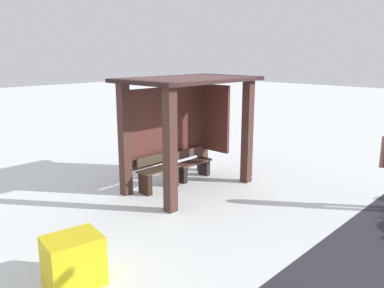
# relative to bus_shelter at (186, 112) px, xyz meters

# --- Properties ---
(ground_plane) EXTENTS (60.00, 60.00, 0.00)m
(ground_plane) POSITION_rel_bus_shelter_xyz_m (-0.10, -0.19, -1.69)
(ground_plane) COLOR white
(bus_shelter) EXTENTS (2.93, 1.85, 2.45)m
(bus_shelter) POSITION_rel_bus_shelter_xyz_m (0.00, 0.00, 0.00)
(bus_shelter) COLOR #452922
(bus_shelter) RESTS_ON ground
(bench_left_inside) EXTENTS (1.00, 0.38, 0.77)m
(bench_left_inside) POSITION_rel_bus_shelter_xyz_m (-0.65, 0.22, -1.35)
(bench_left_inside) COLOR #403323
(bench_left_inside) RESTS_ON ground
(bench_center_inside) EXTENTS (1.00, 0.34, 0.71)m
(bench_center_inside) POSITION_rel_bus_shelter_xyz_m (0.45, 0.22, -1.37)
(bench_center_inside) COLOR #48302B
(bench_center_inside) RESTS_ON ground
(grit_bin) EXTENTS (0.79, 0.68, 0.67)m
(grit_bin) POSITION_rel_bus_shelter_xyz_m (-3.88, -1.74, -1.35)
(grit_bin) COLOR yellow
(grit_bin) RESTS_ON ground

